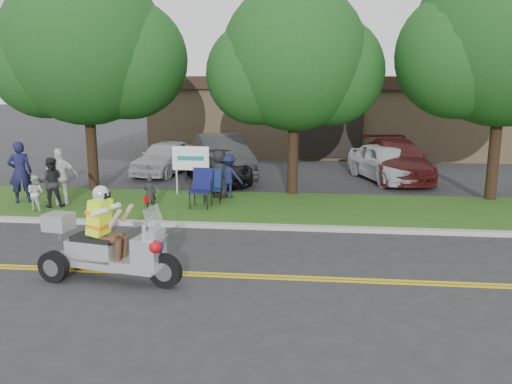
# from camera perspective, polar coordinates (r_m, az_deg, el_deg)

# --- Properties ---
(ground) EXTENTS (120.00, 120.00, 0.00)m
(ground) POSITION_cam_1_polar(r_m,az_deg,el_deg) (11.85, -0.05, -8.03)
(ground) COLOR #28282B
(ground) RESTS_ON ground
(centerline_near) EXTENTS (60.00, 0.10, 0.01)m
(centerline_near) POSITION_cam_1_polar(r_m,az_deg,el_deg) (11.31, -0.36, -9.01)
(centerline_near) COLOR gold
(centerline_near) RESTS_ON ground
(centerline_far) EXTENTS (60.00, 0.10, 0.01)m
(centerline_far) POSITION_cam_1_polar(r_m,az_deg,el_deg) (11.46, -0.27, -8.72)
(centerline_far) COLOR gold
(centerline_far) RESTS_ON ground
(curb) EXTENTS (60.00, 0.25, 0.12)m
(curb) POSITION_cam_1_polar(r_m,az_deg,el_deg) (14.72, 1.22, -3.69)
(curb) COLOR #A8A89E
(curb) RESTS_ON ground
(grass_verge) EXTENTS (60.00, 4.00, 0.10)m
(grass_verge) POSITION_cam_1_polar(r_m,az_deg,el_deg) (16.79, 1.85, -1.69)
(grass_verge) COLOR #2A5316
(grass_verge) RESTS_ON ground
(commercial_building) EXTENTS (18.00, 8.20, 4.00)m
(commercial_building) POSITION_cam_1_polar(r_m,az_deg,el_deg) (30.11, 7.70, 8.22)
(commercial_building) COLOR #9E7F5B
(commercial_building) RESTS_ON ground
(tree_left) EXTENTS (6.62, 5.40, 7.78)m
(tree_left) POSITION_cam_1_polar(r_m,az_deg,el_deg) (19.64, -17.30, 13.92)
(tree_left) COLOR #332114
(tree_left) RESTS_ON ground
(tree_mid) EXTENTS (5.88, 4.80, 7.05)m
(tree_mid) POSITION_cam_1_polar(r_m,az_deg,el_deg) (18.29, 4.21, 13.28)
(tree_mid) COLOR #332114
(tree_mid) RESTS_ON ground
(tree_right) EXTENTS (6.86, 5.60, 8.07)m
(tree_right) POSITION_cam_1_polar(r_m,az_deg,el_deg) (19.03, 24.84, 13.96)
(tree_right) COLOR #332114
(tree_right) RESTS_ON ground
(business_sign) EXTENTS (1.25, 0.06, 1.75)m
(business_sign) POSITION_cam_1_polar(r_m,az_deg,el_deg) (18.34, -6.88, 3.26)
(business_sign) COLOR silver
(business_sign) RESTS_ON ground
(trike_scooter) EXTENTS (3.00, 1.27, 1.97)m
(trike_scooter) POSITION_cam_1_polar(r_m,az_deg,el_deg) (11.40, -15.52, -5.68)
(trike_scooter) COLOR black
(trike_scooter) RESTS_ON ground
(lawn_chair_a) EXTENTS (0.67, 0.70, 1.19)m
(lawn_chair_a) POSITION_cam_1_polar(r_m,az_deg,el_deg) (16.69, -5.73, 0.70)
(lawn_chair_a) COLOR black
(lawn_chair_a) RESTS_ON grass_verge
(lawn_chair_b) EXTENTS (0.62, 0.64, 1.06)m
(lawn_chair_b) POSITION_cam_1_polar(r_m,az_deg,el_deg) (17.25, -4.62, 0.85)
(lawn_chair_b) COLOR black
(lawn_chair_b) RESTS_ON grass_verge
(spectator_adult_left) EXTENTS (0.85, 0.75, 1.95)m
(spectator_adult_left) POSITION_cam_1_polar(r_m,az_deg,el_deg) (18.66, -23.58, 1.93)
(spectator_adult_left) COLOR #16183E
(spectator_adult_left) RESTS_ON grass_verge
(spectator_adult_mid) EXTENTS (0.89, 0.79, 1.54)m
(spectator_adult_mid) POSITION_cam_1_polar(r_m,az_deg,el_deg) (17.72, -20.76, 0.96)
(spectator_adult_mid) COLOR black
(spectator_adult_mid) RESTS_ON grass_verge
(spectator_adult_right) EXTENTS (1.13, 0.76, 1.79)m
(spectator_adult_right) POSITION_cam_1_polar(r_m,az_deg,el_deg) (17.86, -19.87, 1.53)
(spectator_adult_right) COLOR silver
(spectator_adult_right) RESTS_ON grass_verge
(spectator_chair_a) EXTENTS (1.02, 0.70, 1.46)m
(spectator_chair_a) POSITION_cam_1_polar(r_m,az_deg,el_deg) (17.85, -2.91, 1.70)
(spectator_chair_a) COLOR #151B3C
(spectator_chair_a) RESTS_ON grass_verge
(spectator_chair_b) EXTENTS (0.92, 0.79, 1.59)m
(spectator_chair_b) POSITION_cam_1_polar(r_m,az_deg,el_deg) (17.86, -3.86, 1.92)
(spectator_chair_b) COLOR black
(spectator_chair_b) RESTS_ON grass_verge
(child_left) EXTENTS (0.44, 0.37, 1.05)m
(child_left) POSITION_cam_1_polar(r_m,az_deg,el_deg) (16.51, -11.14, -0.12)
(child_left) COLOR black
(child_left) RESTS_ON grass_verge
(child_right) EXTENTS (0.61, 0.53, 1.08)m
(child_right) POSITION_cam_1_polar(r_m,az_deg,el_deg) (17.45, -22.18, -0.09)
(child_right) COLOR silver
(child_right) RESTS_ON grass_verge
(parked_car_far_left) EXTENTS (2.35, 4.30, 1.39)m
(parked_car_far_left) POSITION_cam_1_polar(r_m,az_deg,el_deg) (23.10, -9.54, 3.64)
(parked_car_far_left) COLOR #ADAFB4
(parked_car_far_left) RESTS_ON ground
(parked_car_left) EXTENTS (3.47, 5.43, 1.69)m
(parked_car_left) POSITION_cam_1_polar(r_m,az_deg,el_deg) (22.26, -3.56, 3.85)
(parked_car_left) COLOR #2B2B2D
(parked_car_left) RESTS_ON ground
(parked_car_mid) EXTENTS (3.45, 4.93, 1.25)m
(parked_car_mid) POSITION_cam_1_polar(r_m,az_deg,el_deg) (21.12, -4.06, 2.78)
(parked_car_mid) COLOR black
(parked_car_mid) RESTS_ON ground
(parked_car_right) EXTENTS (2.60, 5.43, 1.53)m
(parked_car_right) POSITION_cam_1_polar(r_m,az_deg,el_deg) (22.43, 14.53, 3.33)
(parked_car_right) COLOR #441110
(parked_car_right) RESTS_ON ground
(parked_car_far_right) EXTENTS (3.02, 4.58, 1.45)m
(parked_car_far_right) POSITION_cam_1_polar(r_m,az_deg,el_deg) (21.86, 13.42, 3.06)
(parked_car_far_right) COLOR silver
(parked_car_far_right) RESTS_ON ground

